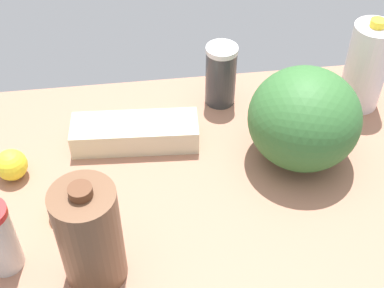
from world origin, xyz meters
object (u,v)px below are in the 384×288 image
object	(u,v)px
milk_jug	(366,66)
egg_carton	(135,133)
lemon_beside_bowl	(11,165)
watermelon	(304,119)
chocolate_milk_jug	(90,236)
lemon_by_jug	(65,203)
shaker_bottle	(221,75)

from	to	relation	value
milk_jug	egg_carton	xyz separation A→B (cm)	(-60.14, -7.98, -8.71)
milk_jug	lemon_beside_bowl	distance (cm)	90.71
watermelon	chocolate_milk_jug	bearing A→B (deg)	-150.89
egg_carton	lemon_by_jug	size ratio (longest dim) A/B	4.06
milk_jug	shaker_bottle	world-z (taller)	milk_jug
egg_carton	watermelon	size ratio (longest dim) A/B	1.19
milk_jug	shaker_bottle	size ratio (longest dim) A/B	1.49
lemon_beside_bowl	egg_carton	bearing A→B (deg)	15.04
milk_jug	egg_carton	distance (cm)	61.29
milk_jug	egg_carton	size ratio (longest dim) A/B	0.82
shaker_bottle	lemon_by_jug	distance (cm)	52.75
chocolate_milk_jug	egg_carton	bearing A→B (deg)	75.23
lemon_by_jug	shaker_bottle	bearing A→B (deg)	41.14
egg_carton	lemon_beside_bowl	size ratio (longest dim) A/B	4.18
egg_carton	lemon_beside_bowl	xyz separation A→B (cm)	(-28.82, -7.74, 0.47)
chocolate_milk_jug	lemon_by_jug	size ratio (longest dim) A/B	3.29
milk_jug	lemon_beside_bowl	xyz separation A→B (cm)	(-88.96, -15.72, -8.24)
shaker_bottle	milk_jug	bearing A→B (deg)	-8.82
egg_carton	shaker_bottle	size ratio (longest dim) A/B	1.80
watermelon	chocolate_milk_jug	distance (cm)	55.37
shaker_bottle	lemon_by_jug	world-z (taller)	shaker_bottle
egg_carton	shaker_bottle	xyz separation A→B (cm)	(23.50, 13.67, 5.37)
lemon_by_jug	lemon_beside_bowl	xyz separation A→B (cm)	(-12.76, 13.15, -0.11)
egg_carton	lemon_by_jug	xyz separation A→B (cm)	(-16.06, -20.89, 0.58)
lemon_by_jug	lemon_beside_bowl	world-z (taller)	lemon_by_jug
watermelon	chocolate_milk_jug	xyz separation A→B (cm)	(-48.38, -26.94, -0.03)
lemon_by_jug	lemon_beside_bowl	bearing A→B (deg)	134.13
shaker_bottle	chocolate_milk_jug	xyz separation A→B (cm)	(-33.13, -50.20, 3.13)
egg_carton	chocolate_milk_jug	distance (cm)	38.72
milk_jug	watermelon	bearing A→B (deg)	-140.59
milk_jug	lemon_by_jug	size ratio (longest dim) A/B	3.34
watermelon	lemon_by_jug	xyz separation A→B (cm)	(-54.81, -11.30, -7.96)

